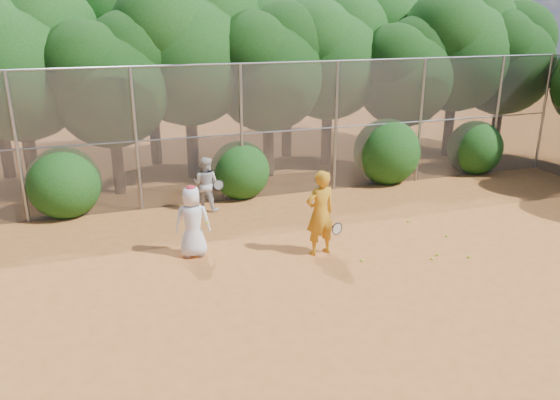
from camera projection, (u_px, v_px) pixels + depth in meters
name	position (u px, v px, depth m)	size (l,w,h in m)	color
ground	(363.00, 281.00, 11.49)	(80.00, 80.00, 0.00)	#AD5E27
fence_back	(270.00, 130.00, 16.16)	(20.05, 0.09, 4.03)	gray
tree_1	(18.00, 56.00, 15.68)	(4.64, 4.03, 6.35)	black
tree_2	(111.00, 76.00, 15.99)	(3.99, 3.47, 5.47)	black
tree_3	(189.00, 44.00, 17.39)	(4.89, 4.26, 6.70)	black
tree_4	(269.00, 64.00, 17.81)	(4.19, 3.64, 5.73)	black
tree_5	(330.00, 52.00, 19.19)	(4.51, 3.92, 6.17)	black
tree_6	(406.00, 69.00, 19.23)	(3.86, 3.36, 5.29)	black
tree_7	(458.00, 43.00, 20.27)	(4.77, 4.14, 6.53)	black
tree_8	(506.00, 55.00, 20.75)	(4.25, 3.70, 5.82)	black
tree_10	(149.00, 34.00, 18.99)	(5.15, 4.48, 7.06)	black
tree_11	(288.00, 46.00, 20.28)	(4.64, 4.03, 6.35)	black
tree_12	(388.00, 34.00, 22.07)	(5.02, 4.37, 6.88)	black
bush_0	(64.00, 180.00, 14.99)	(2.00, 2.00, 2.00)	#124010
bush_1	(240.00, 168.00, 16.54)	(1.80, 1.80, 1.80)	#124010
bush_2	(387.00, 149.00, 17.98)	(2.20, 2.20, 2.20)	#124010
bush_3	(475.00, 145.00, 19.09)	(1.90, 1.90, 1.90)	#124010
player_yellow	(320.00, 213.00, 12.49)	(0.90, 0.59, 2.02)	orange
player_teen	(193.00, 221.00, 12.44)	(0.92, 0.70, 1.70)	white
player_white	(206.00, 184.00, 15.40)	(0.95, 0.91, 1.55)	silver
ball_0	(437.00, 254.00, 12.67)	(0.07, 0.07, 0.07)	#C1E629
ball_1	(446.00, 236.00, 13.73)	(0.07, 0.07, 0.07)	#C1E629
ball_2	(432.00, 259.00, 12.45)	(0.07, 0.07, 0.07)	#C1E629
ball_3	(469.00, 257.00, 12.55)	(0.07, 0.07, 0.07)	#C1E629
ball_4	(362.00, 260.00, 12.36)	(0.07, 0.07, 0.07)	#C1E629
ball_5	(408.00, 221.00, 14.69)	(0.07, 0.07, 0.07)	#C1E629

